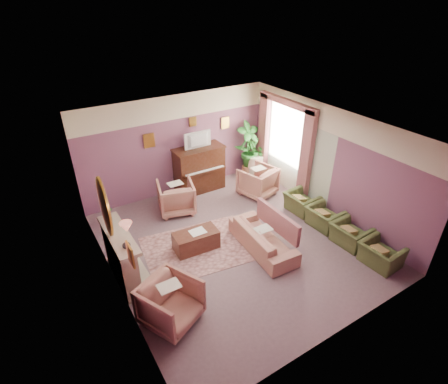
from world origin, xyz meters
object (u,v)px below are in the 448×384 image
olive_chair_a (381,251)px  floral_armchair_left (176,196)px  floral_armchair_right (258,180)px  olive_chair_d (302,200)px  side_table (255,166)px  television (199,139)px  sofa (263,235)px  piano (199,170)px  coffee_table (196,240)px  floral_armchair_front (171,301)px  olive_chair_c (324,215)px  olive_chair_b (351,232)px

olive_chair_a → floral_armchair_left: bearing=123.7°
floral_armchair_right → olive_chair_a: 3.82m
olive_chair_d → side_table: size_ratio=1.15×
television → olive_chair_d: television is taller
television → sofa: bearing=-91.6°
sofa → olive_chair_d: sofa is taller
piano → coffee_table: 2.78m
floral_armchair_front → floral_armchair_right: bearing=35.4°
olive_chair_c → coffee_table: bearing=163.8°
sofa → floral_armchair_front: floral_armchair_front is taller
sofa → side_table: size_ratio=2.70×
television → olive_chair_d: 3.22m
sofa → floral_armchair_left: floral_armchair_left is taller
television → olive_chair_c: television is taller
floral_armchair_front → olive_chair_d: floral_armchair_front is taller
olive_chair_d → television: bearing=125.7°
coffee_table → olive_chair_d: (3.10, -0.08, 0.12)m
television → sofa: television is taller
olive_chair_a → olive_chair_c: 1.64m
floral_armchair_right → floral_armchair_front: 4.84m
floral_armchair_right → piano: bearing=138.5°
olive_chair_a → olive_chair_c: (0.00, 1.64, 0.00)m
piano → olive_chair_a: 5.22m
piano → television: 0.95m
floral_armchair_left → olive_chair_d: bearing=-32.0°
olive_chair_b → olive_chair_d: size_ratio=1.00×
television → coffee_table: television is taller
television → olive_chair_c: bearing=-61.8°
olive_chair_c → olive_chair_b: bearing=-90.0°
coffee_table → side_table: side_table is taller
olive_chair_d → floral_armchair_front: bearing=-161.6°
sofa → side_table: bearing=56.7°
side_table → olive_chair_d: bearing=-94.0°
floral_armchair_right → sofa: bearing=-123.7°
olive_chair_a → coffee_table: bearing=140.7°
television → side_table: bearing=-3.0°
coffee_table → floral_armchair_left: 1.71m
olive_chair_c → floral_armchair_left: bearing=137.5°
television → floral_armchair_right: 2.01m
coffee_table → olive_chair_b: 3.55m
television → coffee_table: (-1.38, -2.33, -1.38)m
television → olive_chair_a: size_ratio=0.99×
floral_armchair_right → olive_chair_c: size_ratio=1.16×
television → olive_chair_b: television is taller
coffee_table → floral_armchair_front: size_ratio=1.07×
olive_chair_c → olive_chair_d: same height
sofa → side_table: 3.60m
floral_armchair_front → side_table: (4.57, 3.78, -0.12)m
olive_chair_b → coffee_table: bearing=151.0°
piano → olive_chair_d: (1.73, -2.46, -0.30)m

